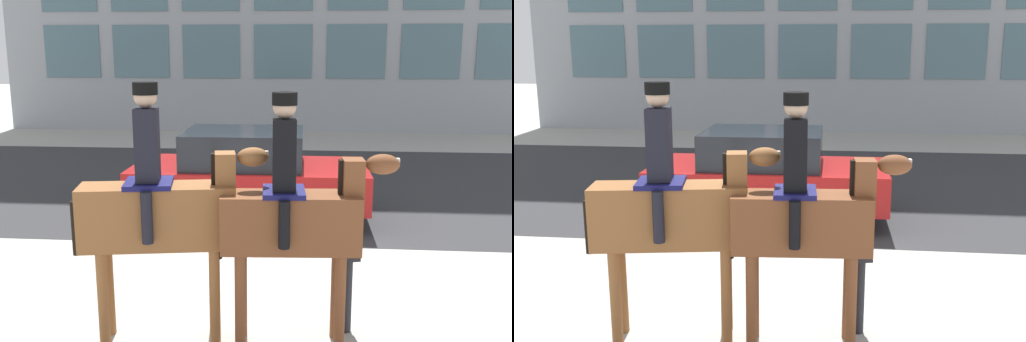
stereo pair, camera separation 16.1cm
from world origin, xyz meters
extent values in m
plane|color=#9E9B93|center=(0.00, 0.00, 0.00)|extent=(80.00, 80.00, 0.00)
cube|color=#2D2D30|center=(0.00, 4.75, 0.00)|extent=(20.42, 8.50, 0.01)
cube|color=slate|center=(-7.70, 12.83, 2.87)|extent=(2.05, 0.02, 1.87)
cube|color=slate|center=(-5.13, 12.83, 2.87)|extent=(2.05, 0.02, 1.87)
cube|color=slate|center=(-2.57, 12.83, 2.87)|extent=(2.05, 0.02, 1.87)
cube|color=slate|center=(0.00, 12.83, 2.87)|extent=(2.05, 0.02, 1.87)
cube|color=slate|center=(2.57, 12.83, 2.87)|extent=(2.05, 0.02, 1.87)
cube|color=slate|center=(5.13, 12.83, 2.87)|extent=(2.05, 0.02, 1.87)
cube|color=brown|center=(-0.64, -2.44, 1.33)|extent=(1.58, 0.68, 0.63)
cylinder|color=brown|center=(-0.12, -2.20, 0.51)|extent=(0.11, 0.11, 1.01)
cylinder|color=brown|center=(-0.08, -2.51, 0.51)|extent=(0.11, 0.11, 1.01)
cylinder|color=brown|center=(-1.21, -2.38, 0.51)|extent=(0.11, 0.11, 1.01)
cylinder|color=brown|center=(-1.16, -2.68, 0.51)|extent=(0.11, 0.11, 1.01)
cube|color=brown|center=(0.02, -2.34, 1.69)|extent=(0.24, 0.27, 0.54)
cube|color=black|center=(-0.10, -2.35, 1.71)|extent=(0.05, 0.08, 0.48)
ellipsoid|color=brown|center=(0.29, -2.29, 1.91)|extent=(0.34, 0.25, 0.19)
cube|color=silver|center=(0.39, -2.28, 1.93)|extent=(0.12, 0.07, 0.08)
cylinder|color=black|center=(-1.44, -2.57, 1.22)|extent=(0.09, 0.09, 0.55)
cube|color=#14144C|center=(-0.72, -2.46, 1.66)|extent=(0.53, 0.55, 0.05)
cube|color=black|center=(-0.72, -2.46, 2.04)|extent=(0.27, 0.35, 0.71)
sphere|color=#D1A889|center=(-0.72, -2.46, 2.51)|extent=(0.22, 0.22, 0.22)
cylinder|color=black|center=(-0.72, -2.46, 2.59)|extent=(0.24, 0.24, 0.12)
cylinder|color=black|center=(-0.76, -2.19, 1.39)|extent=(0.11, 0.11, 0.50)
cylinder|color=black|center=(-0.68, -2.72, 1.39)|extent=(0.11, 0.11, 0.50)
cube|color=brown|center=(0.67, -2.44, 1.29)|extent=(1.38, 0.52, 0.57)
cylinder|color=brown|center=(1.15, -2.25, 0.50)|extent=(0.11, 0.11, 1.01)
cylinder|color=brown|center=(1.17, -2.56, 0.50)|extent=(0.11, 0.11, 1.01)
cylinder|color=brown|center=(0.18, -2.32, 0.50)|extent=(0.11, 0.11, 1.01)
cylinder|color=brown|center=(0.20, -2.62, 0.50)|extent=(0.11, 0.11, 1.01)
cube|color=brown|center=(1.27, -2.40, 1.65)|extent=(0.21, 0.25, 0.54)
cube|color=black|center=(1.15, -2.41, 1.67)|extent=(0.04, 0.08, 0.49)
ellipsoid|color=brown|center=(1.55, -2.38, 1.87)|extent=(0.34, 0.22, 0.20)
cube|color=silver|center=(1.64, -2.38, 1.89)|extent=(0.12, 0.06, 0.08)
cylinder|color=black|center=(-0.04, -2.48, 1.19)|extent=(0.09, 0.09, 0.55)
cube|color=#14144C|center=(0.61, -2.44, 1.60)|extent=(0.43, 0.50, 0.05)
cube|color=black|center=(0.61, -2.44, 1.97)|extent=(0.24, 0.33, 0.68)
sphere|color=#D1A889|center=(0.61, -2.44, 2.42)|extent=(0.22, 0.22, 0.22)
cylinder|color=black|center=(0.61, -2.44, 2.50)|extent=(0.24, 0.24, 0.12)
cylinder|color=black|center=(0.59, -2.17, 1.35)|extent=(0.11, 0.11, 0.46)
cylinder|color=black|center=(0.62, -2.71, 1.35)|extent=(0.11, 0.11, 0.46)
cylinder|color=#232328|center=(1.26, -2.12, 0.41)|extent=(0.13, 0.13, 0.82)
cylinder|color=#232328|center=(1.23, -1.96, 0.41)|extent=(0.13, 0.13, 0.82)
cube|color=#232328|center=(1.24, -2.04, 1.11)|extent=(0.30, 0.44, 0.58)
sphere|color=#D1A889|center=(1.24, -2.04, 1.50)|extent=(0.20, 0.20, 0.20)
cube|color=#232328|center=(1.01, -2.27, 1.27)|extent=(0.56, 0.20, 0.09)
cone|color=orange|center=(0.67, -2.35, 1.27)|extent=(0.19, 0.08, 0.04)
cube|color=maroon|center=(-0.14, 1.92, 0.65)|extent=(4.05, 1.86, 0.65)
cube|color=black|center=(-0.24, 1.92, 1.27)|extent=(2.03, 1.64, 0.60)
cylinder|color=black|center=(1.12, 1.07, 0.32)|extent=(0.65, 0.22, 0.65)
cylinder|color=black|center=(1.12, 2.78, 0.32)|extent=(0.65, 0.22, 0.65)
cylinder|color=black|center=(-1.40, 1.07, 0.32)|extent=(0.65, 0.22, 0.65)
cylinder|color=black|center=(-1.40, 2.78, 0.32)|extent=(0.65, 0.22, 0.65)
camera|label=1|loc=(0.79, -7.79, 2.95)|focal=40.00mm
camera|label=2|loc=(0.95, -7.77, 2.95)|focal=40.00mm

